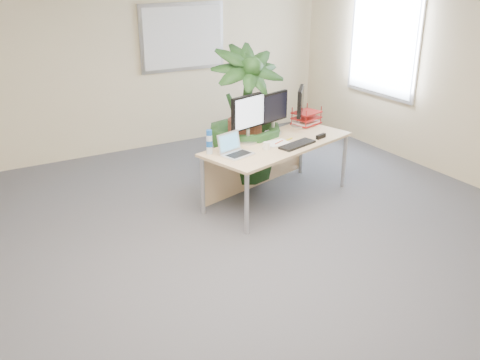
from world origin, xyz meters
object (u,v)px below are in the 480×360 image
floor_plant (245,128)px  monitor_right (274,110)px  desk (271,153)px  monitor_left (248,116)px  laptop (234,149)px

floor_plant → monitor_right: size_ratio=3.08×
desk → floor_plant: size_ratio=1.29×
monitor_left → monitor_right: size_ratio=1.10×
desk → monitor_left: bearing=161.7°
desk → laptop: laptop is taller
desk → laptop: bearing=-163.2°
monitor_left → laptop: size_ratio=1.47×
desk → laptop: 0.64m
monitor_right → desk: bearing=-126.8°
monitor_left → monitor_right: bearing=17.5°
floor_plant → laptop: floor_plant is taller
laptop → monitor_right: bearing=27.8°
desk → laptop: (-0.58, -0.18, 0.20)m
monitor_left → laptop: 0.49m
floor_plant → monitor_left: 0.43m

